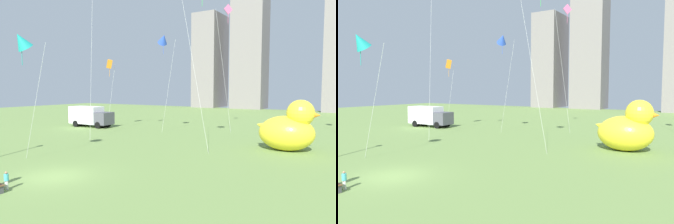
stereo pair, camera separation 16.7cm
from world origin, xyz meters
TOP-DOWN VIEW (x-y plane):
  - ground_plane at (0.00, 0.00)m, footprint 140.00×140.00m
  - person_child at (-0.12, -2.94)m, footprint 0.24×0.24m
  - giant_inflatable_duck at (10.57, 15.90)m, footprint 5.36×3.44m
  - box_truck at (-16.46, 19.03)m, footprint 6.54×2.68m
  - city_skyline at (3.65, 72.16)m, footprint 56.31×16.66m
  - kite_pink at (1.42, 24.92)m, footprint 2.27×1.77m
  - kite_teal at (-4.77, 1.27)m, footprint 2.23×2.11m
  - kite_orange at (-12.94, 19.24)m, footprint 1.34×1.22m
  - kite_blue at (-3.88, 18.44)m, footprint 2.05×2.03m

SIDE VIEW (x-z plane):
  - ground_plane at x=0.00m, z-range 0.00..0.00m
  - person_child at x=-0.12m, z-range 0.05..1.04m
  - box_truck at x=-16.46m, z-range 0.03..2.88m
  - giant_inflatable_duck at x=10.57m, z-range -0.33..4.11m
  - kite_orange at x=-12.94m, z-range 3.95..13.25m
  - kite_teal at x=-4.77m, z-range 3.96..13.45m
  - kite_blue at x=-3.88m, z-range 5.12..16.97m
  - city_skyline at x=3.65m, z-range -2.85..29.09m
  - kite_pink at x=1.42m, z-range 6.40..22.17m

